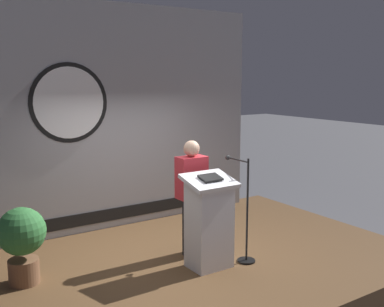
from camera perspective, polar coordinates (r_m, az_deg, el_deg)
ground_plane at (r=6.46m, az=-1.68°, el=-15.67°), size 40.00×40.00×0.00m
stage_platform at (r=6.39m, az=-1.69°, el=-14.46°), size 6.40×4.00×0.30m
banner_display at (r=7.49m, az=-9.40°, el=4.35°), size 5.06×0.12×3.59m
podium at (r=5.97m, az=2.15°, el=-8.53°), size 0.64×0.50×1.23m
speaker_person at (r=6.31m, az=-0.05°, el=-5.45°), size 0.40×0.26×1.60m
microphone_stand at (r=6.23m, az=6.47°, el=-8.79°), size 0.24×0.59×1.40m
potted_plant at (r=5.87m, az=-20.37°, el=-9.84°), size 0.57×0.57×0.94m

